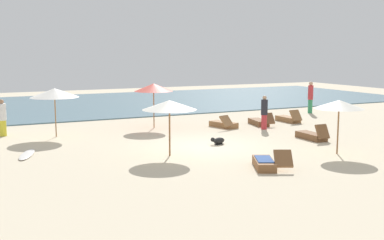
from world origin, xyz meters
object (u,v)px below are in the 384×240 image
object	(u,v)px
lounger_0	(260,122)
person_0	(310,97)
umbrella_2	(154,87)
lounger_5	(289,119)
lounger_1	(312,136)
lounger_4	(266,163)
surfboard	(27,154)
umbrella_5	(55,93)
lounger_3	(224,124)
umbrella_4	(169,105)
person_2	(2,118)
umbrella_1	(339,104)
person_1	(264,112)
dog	(218,141)

from	to	relation	value
lounger_0	person_0	size ratio (longest dim) A/B	0.91
umbrella_2	lounger_5	xyz separation A→B (m)	(7.33, -1.27, -1.86)
lounger_1	lounger_4	world-z (taller)	lounger_1
surfboard	person_0	bearing A→B (deg)	16.34
umbrella_5	lounger_0	xyz separation A→B (m)	(10.15, -1.08, -1.81)
lounger_3	surfboard	bearing A→B (deg)	-165.70
umbrella_4	person_2	world-z (taller)	umbrella_4
lounger_1	lounger_0	bearing A→B (deg)	87.41
umbrella_1	umbrella_2	distance (m)	9.53
person_1	lounger_5	bearing A→B (deg)	29.48
umbrella_4	lounger_4	distance (m)	4.12
lounger_1	person_2	size ratio (longest dim) A/B	0.98
lounger_0	person_1	distance (m)	1.49
lounger_0	person_2	bearing A→B (deg)	169.29
umbrella_2	lounger_3	distance (m)	3.97
lounger_1	umbrella_4	bearing A→B (deg)	-177.51
person_0	person_1	xyz separation A→B (m)	(-6.07, -3.92, -0.17)
umbrella_1	umbrella_5	xyz separation A→B (m)	(-8.88, 8.19, 0.12)
umbrella_1	person_1	xyz separation A→B (m)	(0.72, 5.90, -1.03)
umbrella_1	person_1	bearing A→B (deg)	83.05
lounger_0	lounger_4	distance (m)	9.24
lounger_5	person_0	size ratio (longest dim) A/B	0.86
umbrella_1	surfboard	size ratio (longest dim) A/B	1.03
lounger_4	person_1	distance (m)	7.95
dog	surfboard	xyz separation A→B (m)	(-7.37, 1.26, -0.12)
umbrella_4	lounger_5	world-z (taller)	umbrella_4
lounger_4	person_1	bearing A→B (deg)	56.33
umbrella_1	person_0	bearing A→B (deg)	55.35
lounger_1	lounger_3	distance (m)	4.89
umbrella_1	person_0	xyz separation A→B (m)	(6.79, 9.82, -0.86)
umbrella_1	surfboard	distance (m)	11.70
lounger_5	surfboard	distance (m)	14.10
lounger_0	lounger_5	distance (m)	2.06
lounger_0	lounger_3	xyz separation A→B (m)	(-2.07, 0.11, -0.00)
umbrella_2	lounger_4	size ratio (longest dim) A/B	1.24
umbrella_1	lounger_4	size ratio (longest dim) A/B	1.13
person_2	dog	distance (m)	9.87
umbrella_2	lounger_0	xyz separation A→B (m)	(5.28, -1.52, -1.86)
lounger_4	person_2	xyz separation A→B (m)	(-7.35, 10.13, 0.66)
lounger_1	lounger_5	distance (m)	5.18
lounger_5	umbrella_4	bearing A→B (deg)	-151.42
umbrella_5	person_2	size ratio (longest dim) A/B	1.31
person_1	person_2	size ratio (longest dim) A/B	0.99
umbrella_4	lounger_1	size ratio (longest dim) A/B	1.26
umbrella_2	dog	distance (m)	5.55
umbrella_2	lounger_0	world-z (taller)	umbrella_2
lounger_1	umbrella_5	bearing A→B (deg)	151.11
lounger_0	person_0	xyz separation A→B (m)	(5.52, 2.70, 0.84)
lounger_1	lounger_5	size ratio (longest dim) A/B	0.97
lounger_3	person_2	world-z (taller)	person_2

